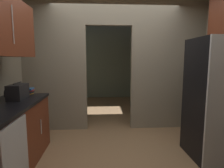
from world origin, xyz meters
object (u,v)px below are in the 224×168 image
at_px(dishwasher, 16,160).
at_px(book_stack, 29,91).
at_px(boombox, 18,92).
at_px(refrigerator, 221,99).

xyz_separation_m(dishwasher, book_stack, (-0.28, 1.20, 0.52)).
xyz_separation_m(dishwasher, boombox, (-0.30, 0.82, 0.58)).
relative_size(refrigerator, boombox, 4.86).
xyz_separation_m(refrigerator, dishwasher, (-2.62, -0.67, -0.46)).
distance_m(refrigerator, book_stack, 2.95).
bearing_deg(boombox, refrigerator, -3.01).
bearing_deg(refrigerator, boombox, 176.99).
height_order(boombox, book_stack, boombox).
relative_size(refrigerator, dishwasher, 2.13).
relative_size(boombox, book_stack, 2.04).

